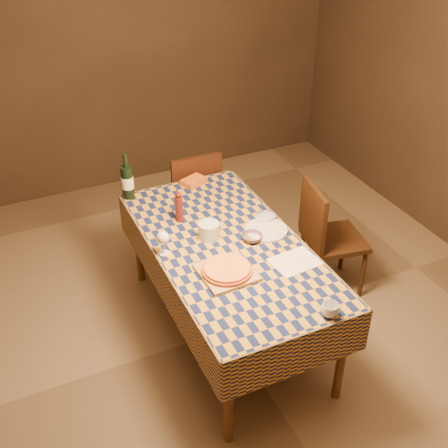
% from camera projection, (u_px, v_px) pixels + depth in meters
% --- Properties ---
extents(room, '(5.00, 5.10, 2.70)m').
position_uv_depth(room, '(228.00, 165.00, 3.35)').
color(room, brown).
rests_on(room, ground).
extents(dining_table, '(0.94, 1.84, 0.77)m').
position_uv_depth(dining_table, '(227.00, 254.00, 3.71)').
color(dining_table, brown).
rests_on(dining_table, ground).
extents(cutting_board, '(0.33, 0.33, 0.02)m').
position_uv_depth(cutting_board, '(227.00, 272.00, 3.41)').
color(cutting_board, tan).
rests_on(cutting_board, dining_table).
extents(pizza, '(0.35, 0.35, 0.03)m').
position_uv_depth(pizza, '(227.00, 269.00, 3.39)').
color(pizza, '#A8411C').
rests_on(pizza, cutting_board).
extents(pepper_mill, '(0.06, 0.06, 0.23)m').
position_uv_depth(pepper_mill, '(179.00, 208.00, 3.85)').
color(pepper_mill, '#4B1511').
rests_on(pepper_mill, dining_table).
extents(bowl, '(0.17, 0.17, 0.04)m').
position_uv_depth(bowl, '(252.00, 237.00, 3.70)').
color(bowl, '#674A56').
rests_on(bowl, dining_table).
extents(wine_glass, '(0.09, 0.09, 0.16)m').
position_uv_depth(wine_glass, '(163.00, 238.00, 3.52)').
color(wine_glass, white).
rests_on(wine_glass, dining_table).
extents(wine_bottle, '(0.10, 0.10, 0.36)m').
position_uv_depth(wine_bottle, '(127.00, 181.00, 4.10)').
color(wine_bottle, black).
rests_on(wine_bottle, dining_table).
extents(deli_tub, '(0.15, 0.15, 0.11)m').
position_uv_depth(deli_tub, '(209.00, 231.00, 3.70)').
color(deli_tub, silver).
rests_on(deli_tub, dining_table).
extents(takeout_container, '(0.21, 0.18, 0.04)m').
position_uv_depth(takeout_container, '(194.00, 181.00, 4.33)').
color(takeout_container, '#C25719').
rests_on(takeout_container, dining_table).
extents(white_plate, '(0.38, 0.38, 0.02)m').
position_uv_depth(white_plate, '(266.00, 230.00, 3.79)').
color(white_plate, silver).
rests_on(white_plate, dining_table).
extents(tumbler, '(0.11, 0.11, 0.08)m').
position_uv_depth(tumbler, '(330.00, 310.00, 3.08)').
color(tumbler, silver).
rests_on(tumbler, dining_table).
extents(flour_patch, '(0.31, 0.25, 0.00)m').
position_uv_depth(flour_patch, '(295.00, 262.00, 3.51)').
color(flour_patch, white).
rests_on(flour_patch, dining_table).
extents(flour_bag, '(0.18, 0.15, 0.05)m').
position_uv_depth(flour_bag, '(266.00, 217.00, 3.90)').
color(flour_bag, '#98A9C3').
rests_on(flour_bag, dining_table).
extents(chair_far, '(0.43, 0.44, 0.93)m').
position_uv_depth(chair_far, '(192.00, 195.00, 4.69)').
color(chair_far, black).
rests_on(chair_far, ground).
extents(chair_right, '(0.50, 0.49, 0.93)m').
position_uv_depth(chair_right, '(325.00, 233.00, 4.21)').
color(chair_right, black).
rests_on(chair_right, ground).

